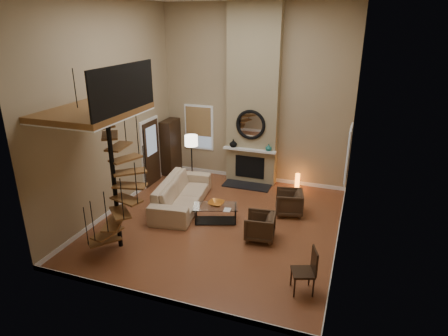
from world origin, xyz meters
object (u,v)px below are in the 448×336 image
(accent_lamp, at_px, (297,181))
(side_chair, at_px, (308,269))
(sofa, at_px, (182,193))
(floor_lamp, at_px, (191,145))
(hutch, at_px, (171,147))
(armchair_near, at_px, (292,203))
(armchair_far, at_px, (263,226))
(coffee_table, at_px, (216,212))

(accent_lamp, xyz_separation_m, side_chair, (1.02, -4.91, 0.28))
(sofa, height_order, floor_lamp, floor_lamp)
(accent_lamp, bearing_deg, hutch, -179.08)
(sofa, xyz_separation_m, floor_lamp, (-0.25, 1.31, 1.02))
(floor_lamp, bearing_deg, armchair_near, -13.21)
(armchair_far, xyz_separation_m, side_chair, (1.29, -1.59, 0.17))
(hutch, bearing_deg, coffee_table, -46.14)
(coffee_table, bearing_deg, accent_lamp, 59.78)
(armchair_near, bearing_deg, floor_lamp, -115.92)
(armchair_far, relative_size, accent_lamp, 1.39)
(armchair_far, relative_size, coffee_table, 0.55)
(armchair_near, height_order, armchair_far, armchair_near)
(sofa, relative_size, armchair_far, 3.86)
(floor_lamp, xyz_separation_m, accent_lamp, (3.13, 1.01, -1.16))
(coffee_table, bearing_deg, sofa, 156.62)
(hutch, bearing_deg, accent_lamp, 0.92)
(armchair_near, distance_m, floor_lamp, 3.53)
(armchair_far, height_order, side_chair, side_chair)
(sofa, height_order, armchair_far, sofa)
(armchair_near, bearing_deg, sofa, -92.61)
(coffee_table, xyz_separation_m, accent_lamp, (1.66, 2.84, -0.03))
(hutch, relative_size, coffee_table, 1.45)
(armchair_far, distance_m, side_chair, 2.06)
(armchair_near, relative_size, floor_lamp, 0.42)
(armchair_far, height_order, floor_lamp, floor_lamp)
(hutch, bearing_deg, sofa, -57.28)
(armchair_far, height_order, accent_lamp, armchair_far)
(sofa, distance_m, coffee_table, 1.34)
(armchair_near, distance_m, armchair_far, 1.59)
(side_chair, bearing_deg, armchair_near, 105.59)
(sofa, xyz_separation_m, armchair_far, (2.61, -1.00, -0.04))
(hutch, distance_m, side_chair, 7.22)
(armchair_far, distance_m, floor_lamp, 3.82)
(coffee_table, bearing_deg, armchair_far, -18.85)
(sofa, distance_m, armchair_near, 3.07)
(sofa, bearing_deg, armchair_far, -118.98)
(hutch, relative_size, accent_lamp, 3.64)
(accent_lamp, bearing_deg, floor_lamp, -162.15)
(hutch, relative_size, floor_lamp, 1.08)
(hutch, xyz_separation_m, coffee_table, (2.67, -2.78, -0.67))
(armchair_far, bearing_deg, floor_lamp, -136.05)
(hutch, relative_size, armchair_far, 2.62)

